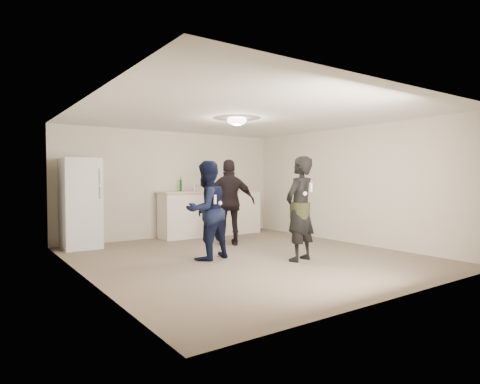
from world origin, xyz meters
TOP-DOWN VIEW (x-y plane):
  - floor at (0.00, 0.00)m, footprint 6.00×6.00m
  - ceiling at (0.00, 0.00)m, footprint 6.00×6.00m
  - wall_back at (0.00, 3.00)m, footprint 6.00×0.00m
  - wall_front at (0.00, -3.00)m, footprint 6.00×0.00m
  - wall_left at (-2.75, 0.00)m, footprint 0.00×6.00m
  - wall_right at (2.75, 0.00)m, footprint 0.00×6.00m
  - counter at (0.87, 2.67)m, footprint 2.60×0.56m
  - counter_top at (0.87, 2.67)m, footprint 2.68×0.64m
  - fridge at (-2.21, 2.60)m, footprint 0.70×0.70m
  - fridge_handle at (-1.93, 2.23)m, footprint 0.02×0.02m
  - ceiling_dome at (0.00, 0.30)m, footprint 0.36×0.36m
  - shaker at (0.48, 2.70)m, footprint 0.08×0.08m
  - man at (-0.71, 0.20)m, footprint 0.95×0.81m
  - woman at (0.54, -0.80)m, footprint 0.73×0.57m
  - camo_shorts at (0.54, -0.80)m, footprint 0.34×0.34m
  - spectator at (0.44, 1.20)m, footprint 1.13×0.89m
  - remote_man at (-0.71, -0.08)m, footprint 0.04×0.04m
  - nunchuk_man at (-0.59, -0.05)m, footprint 0.07×0.07m
  - remote_woman at (0.54, -1.05)m, footprint 0.04×0.04m
  - nunchuk_woman at (0.44, -1.02)m, footprint 0.07×0.07m
  - bottle_cluster at (0.95, 2.66)m, footprint 1.54×0.37m

SIDE VIEW (x-z plane):
  - floor at x=0.00m, z-range 0.00..0.00m
  - counter at x=0.87m, z-range 0.00..1.05m
  - camo_shorts at x=0.54m, z-range 0.71..0.99m
  - man at x=-0.71m, z-range 0.00..1.70m
  - woman at x=0.54m, z-range 0.00..1.77m
  - spectator at x=0.44m, z-range 0.00..1.79m
  - fridge at x=-2.21m, z-range 0.00..1.80m
  - nunchuk_man at x=-0.59m, z-range 0.95..1.01m
  - remote_man at x=-0.71m, z-range 0.98..1.12m
  - counter_top at x=0.87m, z-range 1.05..1.09m
  - nunchuk_woman at x=0.44m, z-range 1.11..1.18m
  - shaker at x=0.48m, z-range 1.09..1.26m
  - bottle_cluster at x=0.95m, z-range 1.06..1.33m
  - wall_back at x=0.00m, z-range -1.75..4.25m
  - wall_front at x=0.00m, z-range -1.75..4.25m
  - wall_left at x=-2.75m, z-range -1.75..4.25m
  - wall_right at x=2.75m, z-range -1.75..4.25m
  - remote_woman at x=0.54m, z-range 1.18..1.32m
  - fridge_handle at x=-1.93m, z-range 1.00..1.60m
  - ceiling_dome at x=0.00m, z-range 2.37..2.53m
  - ceiling at x=0.00m, z-range 2.50..2.50m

